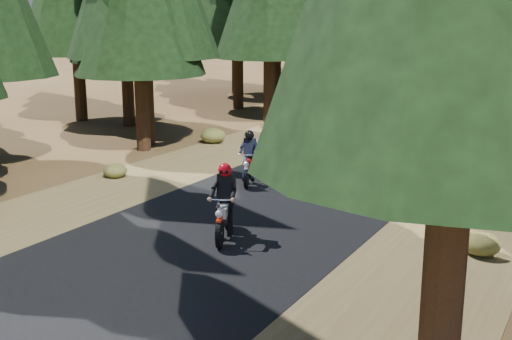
# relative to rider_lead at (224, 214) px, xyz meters

# --- Properties ---
(ground) EXTENTS (120.00, 120.00, 0.00)m
(ground) POSITION_rel_rider_lead_xyz_m (-0.27, 0.35, -0.55)
(ground) COLOR #402B17
(ground) RESTS_ON ground
(road) EXTENTS (6.00, 100.00, 0.01)m
(road) POSITION_rel_rider_lead_xyz_m (-0.27, 5.35, -0.54)
(road) COLOR black
(road) RESTS_ON ground
(shoulder_l) EXTENTS (3.20, 100.00, 0.01)m
(shoulder_l) POSITION_rel_rider_lead_xyz_m (-4.87, 5.35, -0.54)
(shoulder_l) COLOR brown
(shoulder_l) RESTS_ON ground
(shoulder_r) EXTENTS (3.20, 100.00, 0.01)m
(shoulder_r) POSITION_rel_rider_lead_xyz_m (4.33, 5.35, -0.54)
(shoulder_r) COLOR brown
(shoulder_r) RESTS_ON ground
(understory_shrubs) EXTENTS (15.04, 31.25, 0.66)m
(understory_shrubs) POSITION_rel_rider_lead_xyz_m (0.79, 9.43, -0.26)
(understory_shrubs) COLOR #474C1E
(understory_shrubs) RESTS_ON ground
(rider_lead) EXTENTS (1.21, 1.89, 1.62)m
(rider_lead) POSITION_rel_rider_lead_xyz_m (0.00, 0.00, 0.00)
(rider_lead) COLOR beige
(rider_lead) RESTS_ON road
(rider_follow) EXTENTS (1.13, 1.75, 1.51)m
(rider_follow) POSITION_rel_rider_lead_xyz_m (-1.90, 4.30, -0.04)
(rider_follow) COLOR #93090B
(rider_follow) RESTS_ON road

